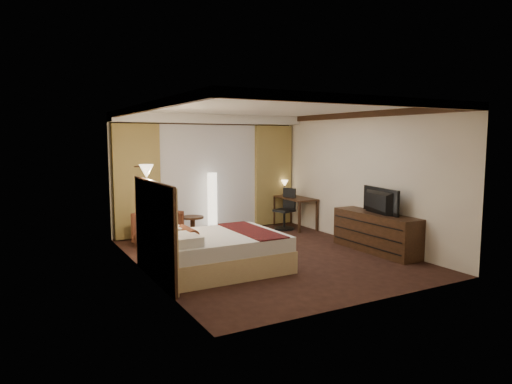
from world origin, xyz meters
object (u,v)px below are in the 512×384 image
floor_lamp (212,203)px  dresser (376,232)px  side_table (193,228)px  television (376,197)px  bed (218,252)px  office_chair (284,209)px  desk (295,212)px  armchair (158,227)px

floor_lamp → dresser: 3.75m
side_table → dresser: (2.73, -2.60, 0.11)m
floor_lamp → television: (2.01, -3.12, 0.36)m
bed → office_chair: size_ratio=2.10×
bed → floor_lamp: (1.11, 2.79, 0.40)m
television → bed: bearing=94.1°
bed → desk: 3.92m
floor_lamp → office_chair: floor_lamp is taller
bed → floor_lamp: bearing=68.3°
desk → dresser: 2.72m
side_table → office_chair: office_chair is taller
dresser → television: 0.69m
armchair → desk: size_ratio=0.63×
bed → office_chair: (2.77, 2.34, 0.19)m
television → armchair: bearing=64.3°
armchair → television: size_ratio=0.71×
bed → television: (3.13, -0.33, 0.76)m
floor_lamp → office_chair: size_ratio=1.42×
office_chair → television: bearing=-99.5°
side_table → armchair: bearing=-173.6°
dresser → television: (-0.03, 0.00, 0.69)m
side_table → television: (2.70, -2.60, 0.80)m
bed → side_table: (0.43, 2.27, -0.04)m
armchair → office_chair: office_chair is taller
office_chair → side_table: bearing=164.6°
side_table → desk: (2.68, 0.12, 0.12)m
floor_lamp → dresser: size_ratio=0.73×
desk → dresser: desk is taller
side_table → floor_lamp: floor_lamp is taller
armchair → floor_lamp: 1.62m
office_chair → bed: bearing=-156.8°
television → desk: bearing=10.5°
office_chair → television: 2.75m
dresser → floor_lamp: bearing=123.2°
desk → dresser: size_ratio=0.64×
armchair → desk: bearing=58.7°
floor_lamp → desk: floor_lamp is taller
floor_lamp → dresser: (2.04, -3.12, -0.33)m
dresser → bed: bearing=174.0°
side_table → office_chair: size_ratio=0.53×
dresser → television: television is taller
floor_lamp → television: bearing=-57.2°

